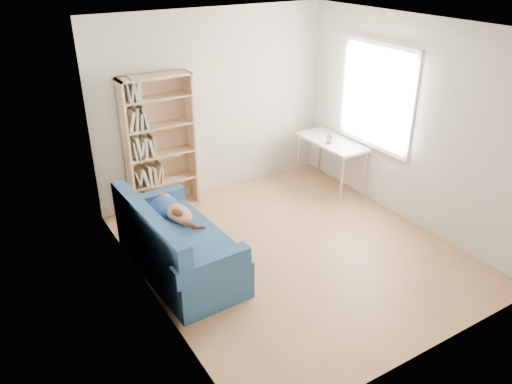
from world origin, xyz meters
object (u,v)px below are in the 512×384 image
Objects in this scene: bookshelf at (160,150)px; pen_cup at (329,139)px; desk at (331,146)px; sofa at (176,245)px.

bookshelf reaches higher than pen_cup.
desk is 6.78× the size of pen_cup.
desk is (2.83, 0.81, 0.34)m from sofa.
sofa is at bearing -106.96° from bookshelf.
bookshelf is 11.18× the size of pen_cup.
bookshelf is 1.65× the size of desk.
pen_cup reaches higher than desk.
desk is 0.19m from pen_cup.
pen_cup is (-0.10, -0.07, 0.14)m from desk.
bookshelf reaches higher than desk.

